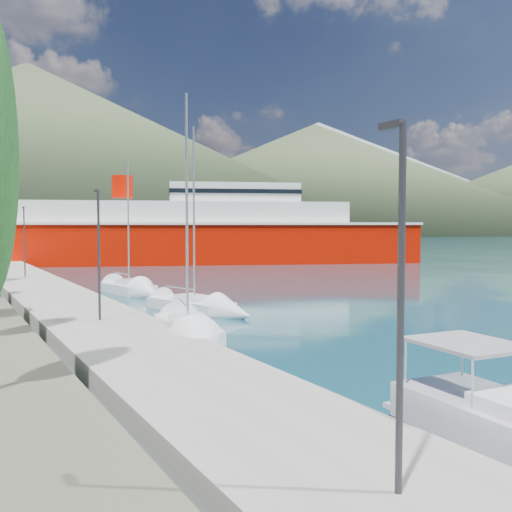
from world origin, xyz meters
TOP-DOWN VIEW (x-y plane):
  - ground at (0.00, 120.00)m, footprint 1400.00×1400.00m
  - quay at (-9.00, 26.00)m, footprint 5.00×88.00m
  - hills_far at (138.59, 618.73)m, footprint 1480.00×900.00m
  - hills_near at (98.04, 372.50)m, footprint 1010.00×520.00m
  - lamp_posts at (-9.00, 14.95)m, footprint 0.15×46.35m
  - sailboat_near at (-6.16, 8.47)m, footprint 4.52×8.72m
  - sailboat_mid at (-1.54, 16.57)m, footprint 4.36×8.61m
  - sailboat_far at (-2.53, 27.67)m, footprint 3.51×7.81m
  - ferry at (15.52, 61.28)m, footprint 65.14×35.25m

SIDE VIEW (x-z plane):
  - ground at x=0.00m, z-range 0.00..0.00m
  - sailboat_mid at x=-1.54m, z-range -5.70..6.29m
  - sailboat_far at x=-2.53m, z-range -5.22..5.85m
  - sailboat_near at x=-6.16m, z-range -5.68..6.33m
  - quay at x=-9.00m, z-range 0.00..0.80m
  - ferry at x=15.52m, z-range -2.50..10.29m
  - lamp_posts at x=-9.00m, z-range 1.05..7.11m
  - hills_near at x=98.04m, z-range -8.32..106.68m
  - hills_far at x=138.59m, z-range -12.61..167.39m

